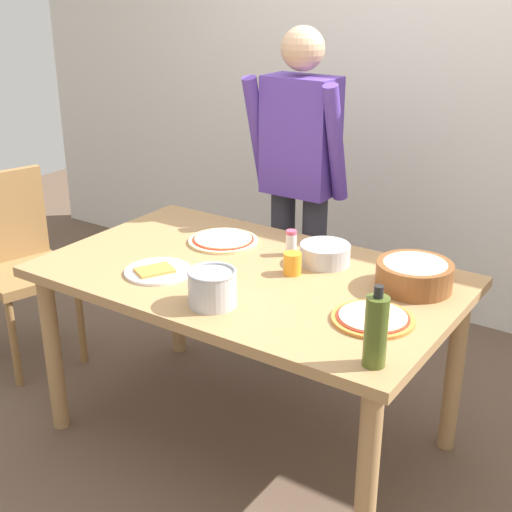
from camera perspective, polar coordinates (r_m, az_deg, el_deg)
name	(u,v)px	position (r m, az deg, el deg)	size (l,w,h in m)	color
ground	(249,435)	(3.10, -0.53, -14.29)	(8.00, 8.00, 0.00)	brown
wall_back	(418,80)	(3.96, 13.01, 13.70)	(5.60, 0.10, 2.60)	silver
dining_table	(249,293)	(2.76, -0.58, -3.04)	(1.60, 0.96, 0.76)	#A37A4C
person_cook	(299,175)	(3.38, 3.54, 6.59)	(0.49, 0.25, 1.62)	#2D2D38
chair_wooden_left	(20,257)	(3.63, -18.55, -0.10)	(0.50, 0.50, 0.95)	olive
pizza_raw_on_board	(223,240)	(3.02, -2.67, 1.29)	(0.30, 0.30, 0.02)	beige
pizza_cooked_on_tray	(373,318)	(2.38, 9.44, -4.99)	(0.28, 0.28, 0.02)	#C67A33
plate_with_slice	(158,271)	(2.74, -7.97, -1.22)	(0.26, 0.26, 0.02)	white
popcorn_bowl	(414,273)	(2.63, 12.71, -1.33)	(0.28, 0.28, 0.11)	brown
mixing_bowl_steel	(325,254)	(2.80, 5.61, 0.17)	(0.20, 0.20, 0.08)	#B7B7BC
olive_oil_bottle	(376,331)	(2.08, 9.68, -5.99)	(0.07, 0.07, 0.26)	#47561E
steel_pot	(212,287)	(2.44, -3.56, -2.55)	(0.17, 0.17, 0.13)	#B7B7BC
cup_orange	(292,264)	(2.69, 2.97, -0.61)	(0.07, 0.07, 0.09)	orange
salt_shaker	(291,243)	(2.87, 2.87, 1.09)	(0.04, 0.04, 0.11)	white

